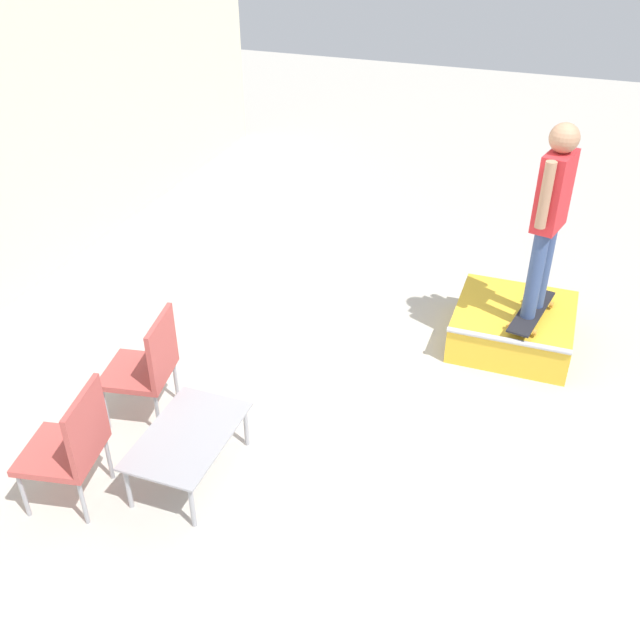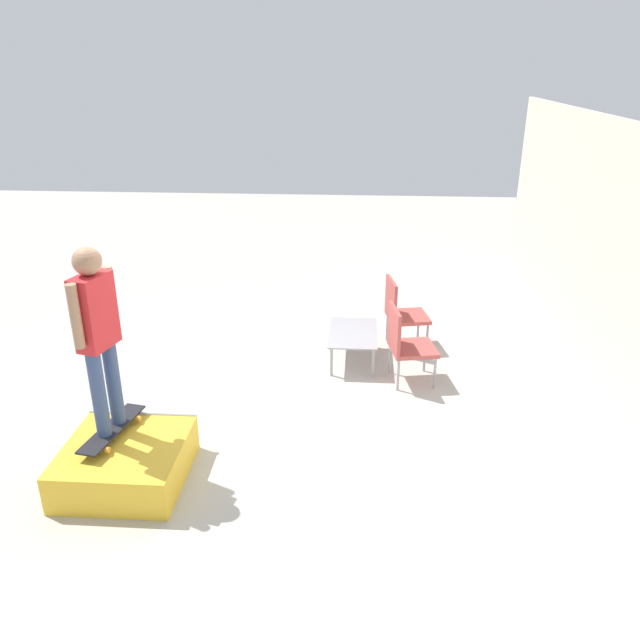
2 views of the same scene
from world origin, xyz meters
TOP-DOWN VIEW (x-y plane):
  - ground_plane at (0.00, 0.00)m, footprint 24.00×24.00m
  - skate_ramp_box at (1.24, -0.84)m, footprint 1.12×1.08m
  - skateboard_on_ramp at (1.11, -0.98)m, footprint 0.89×0.37m
  - person_skater at (1.11, -0.98)m, footprint 0.56×0.29m
  - coffee_table at (-1.37, 1.21)m, footprint 0.98×0.61m
  - patio_chair_left at (-1.85, 1.83)m, footprint 0.61×0.61m
  - patio_chair_right at (-0.86, 1.83)m, footprint 0.61×0.61m

SIDE VIEW (x-z plane):
  - ground_plane at x=0.00m, z-range 0.00..0.00m
  - skate_ramp_box at x=1.24m, z-range -0.01..0.38m
  - coffee_table at x=-1.37m, z-range 0.16..0.56m
  - skateboard_on_ramp at x=1.11m, z-range 0.42..0.49m
  - patio_chair_left at x=-1.85m, z-range 0.05..1.01m
  - patio_chair_right at x=-0.86m, z-range 0.05..1.01m
  - person_skater at x=1.11m, z-range 0.62..2.35m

